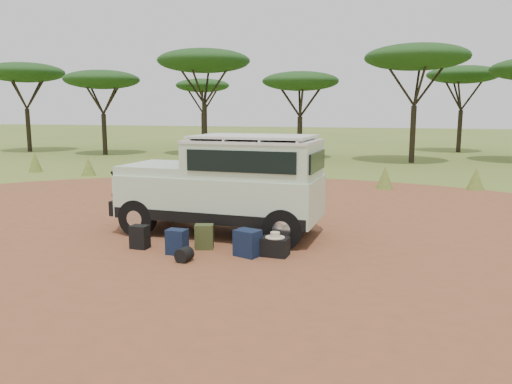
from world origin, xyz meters
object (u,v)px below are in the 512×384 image
(backpack_olive, at_px, (204,237))
(hard_case, at_px, (275,247))
(backpack_black, at_px, (140,237))
(duffel_navy, at_px, (247,243))
(backpack_navy, at_px, (177,242))
(walking_staff, at_px, (169,200))
(safari_vehicle, at_px, (227,187))

(backpack_olive, height_order, hard_case, backpack_olive)
(backpack_black, xyz_separation_m, duffel_navy, (2.19, 0.10, 0.02))
(backpack_olive, bearing_deg, backpack_navy, -142.20)
(backpack_black, bearing_deg, backpack_navy, -8.67)
(walking_staff, xyz_separation_m, backpack_olive, (1.41, -1.32, -0.43))
(walking_staff, distance_m, hard_case, 3.22)
(backpack_olive, height_order, duffel_navy, duffel_navy)
(backpack_navy, bearing_deg, walking_staff, 123.96)
(backpack_black, relative_size, backpack_olive, 0.94)
(backpack_navy, distance_m, backpack_olive, 0.61)
(safari_vehicle, distance_m, walking_staff, 1.48)
(hard_case, bearing_deg, duffel_navy, -159.39)
(safari_vehicle, height_order, duffel_navy, safari_vehicle)
(walking_staff, xyz_separation_m, hard_case, (2.86, -1.40, -0.50))
(backpack_navy, distance_m, duffel_navy, 1.34)
(backpack_navy, bearing_deg, duffel_navy, 15.26)
(backpack_navy, relative_size, hard_case, 0.97)
(safari_vehicle, xyz_separation_m, backpack_olive, (-0.02, -1.28, -0.81))
(walking_staff, bearing_deg, backpack_black, -105.59)
(duffel_navy, bearing_deg, backpack_olive, -174.22)
(backpack_black, xyz_separation_m, backpack_navy, (0.88, -0.17, 0.01))
(walking_staff, bearing_deg, safari_vehicle, -23.45)
(safari_vehicle, relative_size, duffel_navy, 9.06)
(walking_staff, height_order, hard_case, walking_staff)
(walking_staff, xyz_separation_m, duffel_navy, (2.37, -1.55, -0.42))
(backpack_black, relative_size, hard_case, 0.93)
(walking_staff, height_order, duffel_navy, walking_staff)
(backpack_black, relative_size, backpack_navy, 0.96)
(safari_vehicle, relative_size, backpack_navy, 9.41)
(hard_case, bearing_deg, safari_vehicle, 139.66)
(safari_vehicle, distance_m, backpack_black, 2.20)
(duffel_navy, distance_m, hard_case, 0.52)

